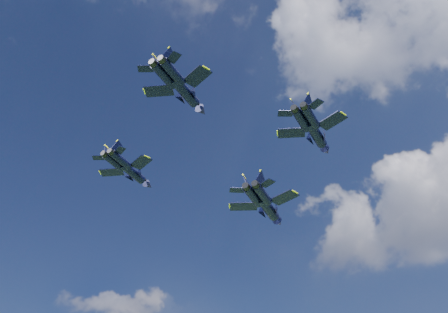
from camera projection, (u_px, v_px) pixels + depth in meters
jet_lead at (269, 209)px, 105.85m from camera, size 13.38×17.89×4.21m
jet_left at (134, 173)px, 98.25m from camera, size 10.65×13.90×3.29m
jet_right at (317, 135)px, 86.73m from camera, size 11.05×14.56×3.44m
jet_slot at (186, 93)px, 79.92m from camera, size 10.69×14.01×3.31m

